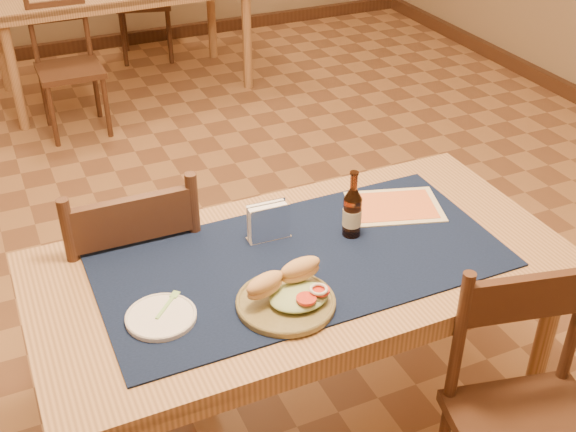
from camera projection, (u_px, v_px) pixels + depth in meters
name	position (u px, v px, depth m)	size (l,w,h in m)	color
main_table	(301.00, 282.00, 2.20)	(1.60, 0.80, 0.75)	#AF8152
placemat	(302.00, 260.00, 2.15)	(1.20, 0.60, 0.01)	#0E1836
baseboard	(222.00, 292.00, 3.15)	(6.00, 7.00, 0.10)	#3F2516
chair_main_far	(134.00, 281.00, 2.48)	(0.45, 0.45, 0.96)	#3F2516
chair_main_near	(530.00, 421.00, 2.00)	(0.50, 0.50, 0.90)	#3F2516
chair_back_near	(68.00, 65.00, 4.41)	(0.38, 0.38, 0.82)	#3F2516
chair_back_far	(143.00, 1.00, 5.47)	(0.49, 0.49, 0.87)	#3F2516
sandwich_plate	(288.00, 295.00, 1.96)	(0.27, 0.27, 0.10)	olive
side_plate	(161.00, 316.00, 1.92)	(0.19, 0.19, 0.02)	white
fork	(169.00, 302.00, 1.96)	(0.09, 0.10, 0.00)	#8ED072
beer_bottle	(352.00, 212.00, 2.22)	(0.06, 0.06, 0.22)	#4A220D
napkin_holder	(269.00, 223.00, 2.22)	(0.14, 0.05, 0.12)	white
menu_card	(394.00, 206.00, 2.40)	(0.35, 0.30, 0.01)	beige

